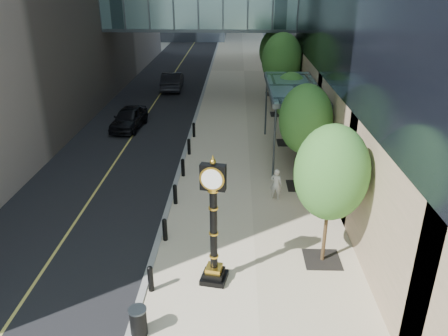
{
  "coord_description": "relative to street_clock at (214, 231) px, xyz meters",
  "views": [
    {
      "loc": [
        0.22,
        -11.19,
        10.15
      ],
      "look_at": [
        -0.27,
        4.82,
        3.1
      ],
      "focal_mm": 35.0,
      "sensor_mm": 36.0,
      "label": 1
    }
  ],
  "objects": [
    {
      "name": "sidewalk",
      "position": [
        1.53,
        38.35,
        -2.09
      ],
      "size": [
        8.0,
        180.0,
        0.06
      ],
      "primitive_type": "cube",
      "color": "beige",
      "rests_on": "ground"
    },
    {
      "name": "street_trees",
      "position": [
        4.13,
        15.61,
        1.79
      ],
      "size": [
        3.08,
        28.77,
        6.33
      ],
      "color": "black",
      "rests_on": "sidewalk"
    },
    {
      "name": "trash_bin",
      "position": [
        -2.17,
        -2.67,
        -1.61
      ],
      "size": [
        0.66,
        0.66,
        0.9
      ],
      "primitive_type": "cylinder",
      "rotation": [
        0.0,
        0.0,
        -0.31
      ],
      "color": "black",
      "rests_on": "sidewalk"
    },
    {
      "name": "bollard_row",
      "position": [
        -2.17,
        7.35,
        -1.61
      ],
      "size": [
        0.2,
        16.2,
        0.9
      ],
      "color": "black",
      "rests_on": "sidewalk"
    },
    {
      "name": "skywalk",
      "position": [
        -2.47,
        26.35,
        5.59
      ],
      "size": [
        17.0,
        4.2,
        5.8
      ],
      "color": "slate",
      "rests_on": "ground"
    },
    {
      "name": "street_clock",
      "position": [
        0.0,
        0.0,
        0.0
      ],
      "size": [
        1.04,
        1.04,
        4.75
      ],
      "rotation": [
        0.0,
        0.0,
        -0.19
      ],
      "color": "black",
      "rests_on": "sidewalk"
    },
    {
      "name": "road",
      "position": [
        -6.47,
        38.35,
        -2.11
      ],
      "size": [
        8.0,
        180.0,
        0.02
      ],
      "primitive_type": "cube",
      "color": "black",
      "rests_on": "ground"
    },
    {
      "name": "car_far",
      "position": [
        -5.54,
        29.08,
        -1.24
      ],
      "size": [
        2.04,
        5.3,
        1.72
      ],
      "primitive_type": "imported",
      "rotation": [
        0.0,
        0.0,
        3.18
      ],
      "color": "black",
      "rests_on": "road"
    },
    {
      "name": "ground",
      "position": [
        0.53,
        -1.65,
        -2.12
      ],
      "size": [
        320.0,
        320.0,
        0.0
      ],
      "primitive_type": "plane",
      "color": "gray",
      "rests_on": "ground"
    },
    {
      "name": "car_near",
      "position": [
        -7.03,
        17.18,
        -1.33
      ],
      "size": [
        2.24,
        4.7,
        1.55
      ],
      "primitive_type": "imported",
      "rotation": [
        0.0,
        0.0,
        -0.09
      ],
      "color": "black",
      "rests_on": "road"
    },
    {
      "name": "entrance_canopy",
      "position": [
        4.01,
        12.35,
        2.07
      ],
      "size": [
        3.0,
        8.0,
        4.38
      ],
      "color": "#383F44",
      "rests_on": "ground"
    },
    {
      "name": "curb",
      "position": [
        -2.47,
        38.35,
        -2.09
      ],
      "size": [
        0.25,
        180.0,
        0.07
      ],
      "primitive_type": "cube",
      "color": "gray",
      "rests_on": "ground"
    },
    {
      "name": "pedestrian",
      "position": [
        2.71,
        6.44,
        -1.27
      ],
      "size": [
        0.68,
        0.57,
        1.58
      ],
      "primitive_type": "imported",
      "rotation": [
        0.0,
        0.0,
        2.75
      ],
      "color": "beige",
      "rests_on": "sidewalk"
    }
  ]
}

